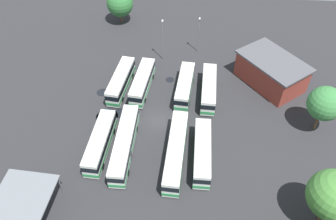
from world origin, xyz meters
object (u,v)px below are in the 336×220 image
(bus_row0_slot3, at_px, (124,144))
(tree_east_edge, at_px, (334,195))
(lamp_post_mid_lot, at_px, (199,34))
(bus_row1_slot0, at_px, (209,89))
(bus_row0_slot1, at_px, (176,151))
(lamp_post_far_corner, at_px, (163,39))
(tree_north_edge, at_px, (325,104))
(tree_south_edge, at_px, (120,3))
(bus_row0_slot4, at_px, (100,142))
(bus_row1_slot1, at_px, (185,86))
(bus_row0_slot0, at_px, (202,152))
(bus_row1_slot3, at_px, (142,82))
(bus_row1_slot4, at_px, (121,81))
(maintenance_shelter, at_px, (22,199))
(depot_building, at_px, (271,71))

(bus_row0_slot3, relative_size, tree_east_edge, 1.50)
(lamp_post_mid_lot, bearing_deg, bus_row1_slot0, -170.75)
(bus_row0_slot1, distance_m, lamp_post_far_corner, 26.07)
(lamp_post_far_corner, bearing_deg, bus_row1_slot0, -138.44)
(tree_north_edge, bearing_deg, tree_south_edge, 51.38)
(bus_row0_slot1, xyz_separation_m, bus_row0_slot4, (0.80, 11.91, -0.00))
(bus_row1_slot0, relative_size, tree_east_edge, 1.16)
(bus_row0_slot1, distance_m, bus_row1_slot1, 15.27)
(bus_row0_slot0, height_order, bus_row1_slot3, same)
(bus_row1_slot4, height_order, tree_north_edge, tree_north_edge)
(bus_row0_slot3, xyz_separation_m, tree_north_edge, (7.62, -31.02, 3.95))
(bus_row0_slot1, bearing_deg, maintenance_shelter, 119.60)
(bus_row1_slot0, xyz_separation_m, tree_east_edge, (-23.27, -14.95, 4.31))
(lamp_post_mid_lot, bearing_deg, tree_east_edge, -155.20)
(bus_row1_slot4, distance_m, tree_north_edge, 35.29)
(bus_row1_slot1, relative_size, lamp_post_mid_lot, 1.34)
(bus_row1_slot1, relative_size, tree_south_edge, 1.35)
(maintenance_shelter, bearing_deg, bus_row1_slot0, -43.18)
(bus_row0_slot3, bearing_deg, tree_south_edge, 11.17)
(bus_row1_slot1, height_order, lamp_post_far_corner, lamp_post_far_corner)
(bus_row0_slot0, relative_size, tree_south_edge, 1.43)
(bus_row0_slot0, bearing_deg, lamp_post_mid_lot, 2.64)
(bus_row0_slot3, relative_size, bus_row1_slot4, 1.25)
(bus_row1_slot1, bearing_deg, bus_row0_slot0, -167.19)
(lamp_post_far_corner, distance_m, lamp_post_mid_lot, 7.93)
(bus_row0_slot0, bearing_deg, tree_north_edge, -66.59)
(bus_row1_slot3, bearing_deg, depot_building, -80.27)
(bus_row0_slot1, bearing_deg, bus_row1_slot4, 35.99)
(bus_row0_slot4, height_order, tree_south_edge, tree_south_edge)
(bus_row0_slot4, bearing_deg, bus_row1_slot3, -17.23)
(bus_row0_slot4, relative_size, lamp_post_mid_lot, 1.45)
(lamp_post_mid_lot, xyz_separation_m, tree_east_edge, (-37.32, -17.24, 1.78))
(bus_row0_slot0, distance_m, lamp_post_mid_lot, 28.86)
(bus_row1_slot0, height_order, depot_building, depot_building)
(depot_building, height_order, lamp_post_mid_lot, lamp_post_mid_lot)
(bus_row1_slot3, height_order, lamp_post_far_corner, lamp_post_far_corner)
(bus_row1_slot4, relative_size, lamp_post_far_corner, 1.25)
(bus_row0_slot0, distance_m, maintenance_shelter, 25.86)
(depot_building, bearing_deg, bus_row0_slot0, 147.02)
(tree_south_edge, bearing_deg, bus_row1_slot4, -169.66)
(tree_north_edge, xyz_separation_m, tree_south_edge, (30.86, 38.62, -0.97))
(depot_building, distance_m, tree_south_edge, 37.85)
(bus_row0_slot0, xyz_separation_m, bus_row1_slot4, (15.44, 15.38, -0.00))
(bus_row1_slot3, distance_m, bus_row1_slot4, 4.05)
(bus_row0_slot0, bearing_deg, lamp_post_far_corner, 18.49)
(bus_row1_slot0, bearing_deg, lamp_post_far_corner, 41.56)
(bus_row0_slot1, xyz_separation_m, bus_row1_slot1, (15.26, -0.59, -0.00))
(bus_row0_slot3, distance_m, bus_row1_slot4, 15.21)
(bus_row1_slot3, height_order, depot_building, depot_building)
(bus_row0_slot0, distance_m, depot_building, 23.33)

